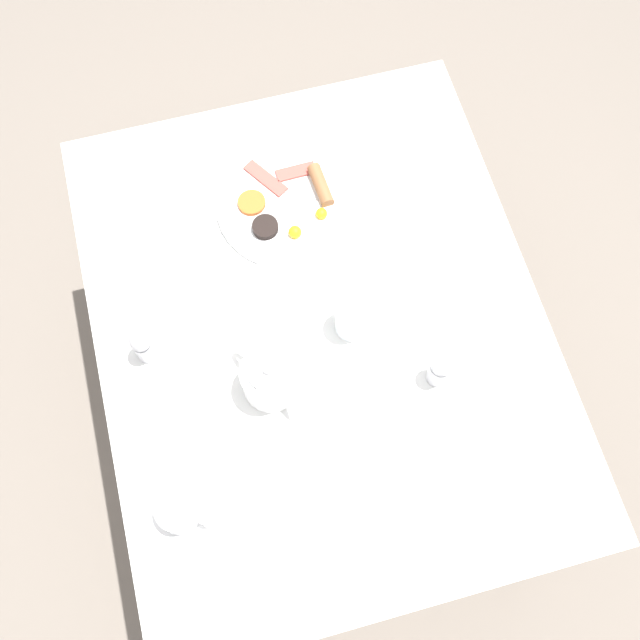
% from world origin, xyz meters
% --- Properties ---
extents(ground_plane, '(8.00, 8.00, 0.00)m').
position_xyz_m(ground_plane, '(0.00, 0.00, 0.00)').
color(ground_plane, '#70665B').
extents(table, '(0.90, 1.14, 0.70)m').
position_xyz_m(table, '(0.00, 0.00, 0.64)').
color(table, white).
rests_on(table, ground_plane).
extents(breakfast_plate, '(0.30, 0.30, 0.04)m').
position_xyz_m(breakfast_plate, '(0.01, 0.28, 0.71)').
color(breakfast_plate, white).
rests_on(breakfast_plate, table).
extents(teapot_near, '(0.11, 0.18, 0.12)m').
position_xyz_m(teapot_near, '(-0.13, -0.10, 0.75)').
color(teapot_near, white).
rests_on(teapot_near, table).
extents(teacup_with_saucer_left, '(0.13, 0.13, 0.06)m').
position_xyz_m(teacup_with_saucer_left, '(-0.34, -0.30, 0.73)').
color(teacup_with_saucer_left, white).
rests_on(teacup_with_saucer_left, table).
extents(water_glass_tall, '(0.07, 0.07, 0.09)m').
position_xyz_m(water_glass_tall, '(0.06, -0.02, 0.75)').
color(water_glass_tall, white).
rests_on(water_glass_tall, table).
extents(pepper_grinder, '(0.04, 0.04, 0.10)m').
position_xyz_m(pepper_grinder, '(-0.35, 0.03, 0.75)').
color(pepper_grinder, '#BCBCC1').
rests_on(pepper_grinder, table).
extents(salt_grinder, '(0.04, 0.04, 0.10)m').
position_xyz_m(salt_grinder, '(0.19, -0.17, 0.75)').
color(salt_grinder, '#BCBCC1').
rests_on(salt_grinder, table).
extents(napkin_folded, '(0.15, 0.17, 0.01)m').
position_xyz_m(napkin_folded, '(0.31, -0.07, 0.71)').
color(napkin_folded, white).
rests_on(napkin_folded, table).
extents(fork_by_plate, '(0.17, 0.11, 0.00)m').
position_xyz_m(fork_by_plate, '(-0.14, -0.35, 0.70)').
color(fork_by_plate, silver).
rests_on(fork_by_plate, table).
extents(knife_by_plate, '(0.19, 0.08, 0.00)m').
position_xyz_m(knife_by_plate, '(0.30, 0.39, 0.70)').
color(knife_by_plate, silver).
rests_on(knife_by_plate, table).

